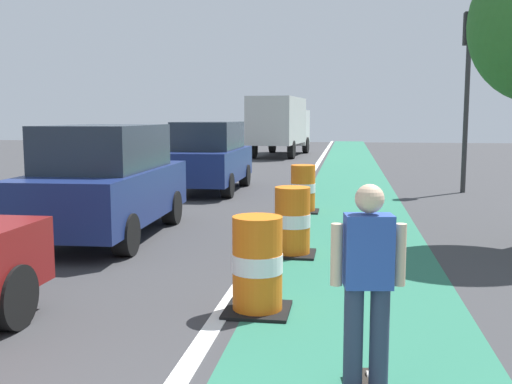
% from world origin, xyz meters
% --- Properties ---
extents(bike_lane_strip, '(2.50, 80.00, 0.01)m').
position_xyz_m(bike_lane_strip, '(2.40, 12.00, 0.00)').
color(bike_lane_strip, '#286B51').
rests_on(bike_lane_strip, ground).
extents(lane_divider_stripe, '(0.20, 80.00, 0.01)m').
position_xyz_m(lane_divider_stripe, '(0.90, 12.00, 0.01)').
color(lane_divider_stripe, silver).
rests_on(lane_divider_stripe, ground).
extents(skateboarder_on_lane, '(0.56, 0.82, 1.69)m').
position_xyz_m(skateboarder_on_lane, '(2.43, 2.34, 0.91)').
color(skateboarder_on_lane, black).
rests_on(skateboarder_on_lane, ground).
extents(parked_suv_second, '(2.05, 4.66, 2.04)m').
position_xyz_m(parked_suv_second, '(-2.05, 8.04, 1.04)').
color(parked_suv_second, navy).
rests_on(parked_suv_second, ground).
extents(parked_suv_third, '(1.95, 4.61, 2.04)m').
position_xyz_m(parked_suv_third, '(-1.76, 14.95, 1.04)').
color(parked_suv_third, navy).
rests_on(parked_suv_third, ground).
extents(traffic_barrel_front, '(0.73, 0.73, 1.09)m').
position_xyz_m(traffic_barrel_front, '(1.29, 4.28, 0.53)').
color(traffic_barrel_front, orange).
rests_on(traffic_barrel_front, ground).
extents(traffic_barrel_mid, '(0.73, 0.73, 1.09)m').
position_xyz_m(traffic_barrel_mid, '(1.42, 7.11, 0.53)').
color(traffic_barrel_mid, orange).
rests_on(traffic_barrel_mid, ground).
extents(traffic_barrel_back, '(0.73, 0.73, 1.09)m').
position_xyz_m(traffic_barrel_back, '(1.26, 11.44, 0.53)').
color(traffic_barrel_back, orange).
rests_on(traffic_barrel_back, ground).
extents(delivery_truck_down_block, '(2.86, 7.75, 3.23)m').
position_xyz_m(delivery_truck_down_block, '(-1.48, 31.14, 1.85)').
color(delivery_truck_down_block, beige).
rests_on(delivery_truck_down_block, ground).
extents(traffic_light_corner, '(0.41, 0.32, 5.10)m').
position_xyz_m(traffic_light_corner, '(5.61, 15.74, 3.50)').
color(traffic_light_corner, '#2D2D2D').
rests_on(traffic_light_corner, ground).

